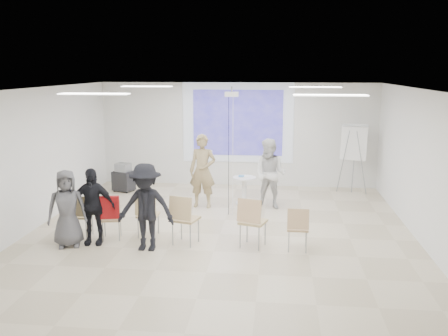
# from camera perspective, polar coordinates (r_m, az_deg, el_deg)

# --- Properties ---
(floor) EXTENTS (8.00, 9.00, 0.10)m
(floor) POSITION_cam_1_polar(r_m,az_deg,el_deg) (10.52, -0.48, -7.82)
(floor) COLOR beige
(floor) RESTS_ON ground
(ceiling) EXTENTS (8.00, 9.00, 0.10)m
(ceiling) POSITION_cam_1_polar(r_m,az_deg,el_deg) (9.94, -0.51, 9.31)
(ceiling) COLOR white
(ceiling) RESTS_ON wall_back
(wall_back) EXTENTS (8.00, 0.10, 3.00)m
(wall_back) POSITION_cam_1_polar(r_m,az_deg,el_deg) (14.59, 1.60, 3.85)
(wall_back) COLOR silver
(wall_back) RESTS_ON floor
(wall_left) EXTENTS (0.10, 9.00, 3.00)m
(wall_left) POSITION_cam_1_polar(r_m,az_deg,el_deg) (11.32, -21.31, 0.88)
(wall_left) COLOR silver
(wall_left) RESTS_ON floor
(wall_right) EXTENTS (0.10, 9.00, 3.00)m
(wall_right) POSITION_cam_1_polar(r_m,az_deg,el_deg) (10.46, 22.13, 0.01)
(wall_right) COLOR silver
(wall_right) RESTS_ON floor
(projection_halo) EXTENTS (3.20, 0.01, 2.30)m
(projection_halo) POSITION_cam_1_polar(r_m,az_deg,el_deg) (14.48, 1.58, 5.19)
(projection_halo) COLOR silver
(projection_halo) RESTS_ON wall_back
(projection_image) EXTENTS (2.60, 0.01, 1.90)m
(projection_image) POSITION_cam_1_polar(r_m,az_deg,el_deg) (14.47, 1.58, 5.19)
(projection_image) COLOR #342FA0
(projection_image) RESTS_ON wall_back
(pedestal_table) EXTENTS (0.59, 0.59, 0.73)m
(pedestal_table) POSITION_cam_1_polar(r_m,az_deg,el_deg) (12.63, 2.32, -2.39)
(pedestal_table) COLOR white
(pedestal_table) RESTS_ON floor
(player_left) EXTENTS (0.79, 0.57, 2.07)m
(player_left) POSITION_cam_1_polar(r_m,az_deg,el_deg) (12.28, -2.47, 0.21)
(player_left) COLOR tan
(player_left) RESTS_ON floor
(player_right) EXTENTS (1.12, 1.01, 1.91)m
(player_right) POSITION_cam_1_polar(r_m,az_deg,el_deg) (12.23, 5.29, -0.25)
(player_right) COLOR white
(player_right) RESTS_ON floor
(controller_left) EXTENTS (0.05, 0.13, 0.04)m
(controller_left) POSITION_cam_1_polar(r_m,az_deg,el_deg) (12.44, -1.49, 1.90)
(controller_left) COLOR silver
(controller_left) RESTS_ON player_left
(controller_right) EXTENTS (0.07, 0.11, 0.04)m
(controller_right) POSITION_cam_1_polar(r_m,az_deg,el_deg) (12.42, 4.51, 1.51)
(controller_right) COLOR silver
(controller_right) RESTS_ON player_right
(chair_far_left) EXTENTS (0.42, 0.46, 0.90)m
(chair_far_left) POSITION_cam_1_polar(r_m,az_deg,el_deg) (10.53, -16.24, -4.93)
(chair_far_left) COLOR tan
(chair_far_left) RESTS_ON floor
(chair_left_mid) EXTENTS (0.48, 0.50, 0.85)m
(chair_left_mid) POSITION_cam_1_polar(r_m,az_deg,el_deg) (10.26, -12.80, -5.38)
(chair_left_mid) COLOR tan
(chair_left_mid) RESTS_ON floor
(chair_left_inner) EXTENTS (0.43, 0.46, 0.90)m
(chair_left_inner) POSITION_cam_1_polar(r_m,az_deg,el_deg) (10.28, -8.79, -5.00)
(chair_left_inner) COLOR tan
(chair_left_inner) RESTS_ON floor
(chair_center) EXTENTS (0.59, 0.61, 1.00)m
(chair_center) POSITION_cam_1_polar(r_m,az_deg,el_deg) (9.74, -4.65, -5.46)
(chair_center) COLOR tan
(chair_center) RESTS_ON floor
(chair_right_inner) EXTENTS (0.59, 0.62, 1.00)m
(chair_right_inner) POSITION_cam_1_polar(r_m,az_deg,el_deg) (9.56, 3.16, -5.78)
(chair_right_inner) COLOR tan
(chair_right_inner) RESTS_ON floor
(chair_right_far) EXTENTS (0.41, 0.44, 0.86)m
(chair_right_far) POSITION_cam_1_polar(r_m,az_deg,el_deg) (9.52, 8.44, -6.51)
(chair_right_far) COLOR tan
(chair_right_far) RESTS_ON floor
(red_jacket) EXTENTS (0.48, 0.21, 0.45)m
(red_jacket) POSITION_cam_1_polar(r_m,az_deg,el_deg) (10.07, -13.21, -4.41)
(red_jacket) COLOR maroon
(red_jacket) RESTS_ON chair_left_mid
(laptop) EXTENTS (0.33, 0.25, 0.03)m
(laptop) POSITION_cam_1_polar(r_m,az_deg,el_deg) (10.39, -8.65, -5.11)
(laptop) COLOR black
(laptop) RESTS_ON chair_left_inner
(audience_left) EXTENTS (1.06, 0.69, 1.74)m
(audience_left) POSITION_cam_1_polar(r_m,az_deg,el_deg) (10.05, -14.89, -3.64)
(audience_left) COLOR black
(audience_left) RESTS_ON floor
(audience_mid) EXTENTS (1.25, 0.72, 1.90)m
(audience_mid) POSITION_cam_1_polar(r_m,az_deg,el_deg) (9.48, -8.94, -3.81)
(audience_mid) COLOR black
(audience_mid) RESTS_ON floor
(audience_outer) EXTENTS (0.96, 0.80, 1.69)m
(audience_outer) POSITION_cam_1_polar(r_m,az_deg,el_deg) (10.05, -17.53, -3.94)
(audience_outer) COLOR #59585E
(audience_outer) RESTS_ON floor
(flipchart_easel) EXTENTS (0.80, 0.63, 1.91)m
(flipchart_easel) POSITION_cam_1_polar(r_m,az_deg,el_deg) (14.00, 14.62, 2.79)
(flipchart_easel) COLOR gray
(flipchart_easel) RESTS_ON floor
(av_cart) EXTENTS (0.64, 0.58, 0.80)m
(av_cart) POSITION_cam_1_polar(r_m,az_deg,el_deg) (14.27, -11.41, -1.16)
(av_cart) COLOR black
(av_cart) RESTS_ON floor
(ceiling_projector) EXTENTS (0.30, 0.25, 3.00)m
(ceiling_projector) POSITION_cam_1_polar(r_m,az_deg,el_deg) (11.43, 0.88, 7.76)
(ceiling_projector) COLOR white
(ceiling_projector) RESTS_ON ceiling
(fluor_panel_nw) EXTENTS (1.20, 0.30, 0.02)m
(fluor_panel_nw) POSITION_cam_1_polar(r_m,az_deg,el_deg) (12.29, -8.81, 9.20)
(fluor_panel_nw) COLOR white
(fluor_panel_nw) RESTS_ON ceiling
(fluor_panel_ne) EXTENTS (1.20, 0.30, 0.02)m
(fluor_panel_ne) POSITION_cam_1_polar(r_m,az_deg,el_deg) (11.90, 10.38, 9.08)
(fluor_panel_ne) COLOR white
(fluor_panel_ne) RESTS_ON ceiling
(fluor_panel_sw) EXTENTS (1.20, 0.30, 0.02)m
(fluor_panel_sw) POSITION_cam_1_polar(r_m,az_deg,el_deg) (8.95, -14.62, 8.20)
(fluor_panel_sw) COLOR white
(fluor_panel_sw) RESTS_ON ceiling
(fluor_panel_se) EXTENTS (1.20, 0.30, 0.02)m
(fluor_panel_se) POSITION_cam_1_polar(r_m,az_deg,el_deg) (8.42, 12.05, 8.14)
(fluor_panel_se) COLOR white
(fluor_panel_se) RESTS_ON ceiling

